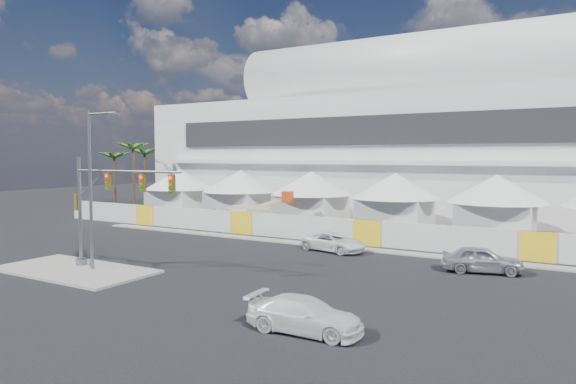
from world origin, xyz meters
The scene contains 15 objects.
ground centered at (0.00, 0.00, 0.00)m, with size 160.00×160.00×0.00m, color black.
median_island centered at (-6.00, -3.00, 0.07)m, with size 10.00×5.00×0.15m, color gray.
far_curb centered at (20.00, 12.50, 0.06)m, with size 80.00×1.20×0.12m, color gray.
stadium centered at (8.71, 41.50, 9.45)m, with size 80.00×24.80×21.98m.
tent_row centered at (0.50, 24.00, 3.15)m, with size 53.40×8.40×5.40m.
hoarding_fence centered at (6.00, 14.50, 1.00)m, with size 70.00×0.25×2.00m, color silver.
palm_cluster centered at (-33.46, 29.50, 6.88)m, with size 10.60×10.60×8.55m.
sedan_silver centered at (15.39, 9.16, 0.80)m, with size 4.67×1.88×1.59m, color #B8B7BC.
pickup_curb centered at (4.75, 10.93, 0.68)m, with size 4.92×2.27×1.37m, color white.
pickup_near centered at (11.19, -5.38, 0.69)m, with size 4.77×1.94×1.38m, color silver.
lot_car_a centered at (14.46, 18.28, 0.64)m, with size 3.87×1.35×1.27m, color white.
lot_car_c centered at (-12.11, 20.37, 0.64)m, with size 4.44×1.80×1.29m, color #AFAFB4.
traffic_mast centered at (-4.70, -2.00, 3.94)m, with size 8.74×0.66×6.80m.
streetlight_median centered at (-4.78, -2.44, 5.62)m, with size 2.63×0.26×9.52m.
boom_lift centered at (-7.74, 17.49, 0.98)m, with size 7.41×2.44×3.66m.
Camera 1 is at (20.68, -22.91, 6.97)m, focal length 32.00 mm.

